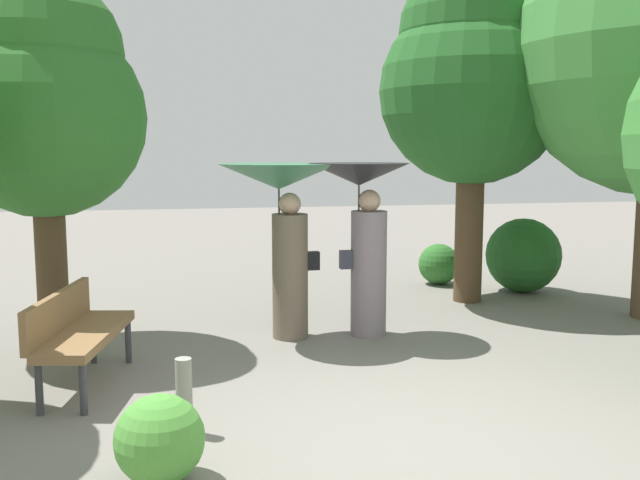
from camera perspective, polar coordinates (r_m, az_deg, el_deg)
The scene contains 10 objects.
ground_plane at distance 5.26m, azimuth 7.46°, elevation -15.61°, with size 40.00×40.00×0.00m, color slate.
person_left at distance 7.49m, azimuth -3.07°, elevation 2.63°, with size 1.30×1.30×1.90m.
person_right at distance 7.61m, azimuth 3.56°, elevation 1.90°, with size 1.09×1.09×1.90m.
park_bench at distance 6.42m, azimuth -19.22°, elevation -6.88°, with size 0.76×1.56×0.83m.
tree_mid_left at distance 7.71m, azimuth -21.68°, elevation 10.71°, with size 2.04×2.04×3.82m.
tree_far_back at distance 9.59m, azimuth 12.42°, elevation 13.14°, with size 2.46×2.46×4.54m.
bush_path_left at distance 10.46m, azimuth 16.28°, elevation -1.21°, with size 1.07×1.07×1.07m, color #235B23.
bush_path_right at distance 10.81m, azimuth 9.69°, elevation -1.95°, with size 0.62×0.62×0.62m, color #2D6B28.
bush_behind_bench at distance 4.57m, azimuth -12.97°, elevation -15.60°, with size 0.56×0.56×0.56m, color #4C9338.
path_marker_post at distance 5.26m, azimuth -11.05°, elevation -12.41°, with size 0.12×0.12×0.56m, color gray.
Camera 1 is at (-1.59, -4.57, 2.05)m, focal length 39.15 mm.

